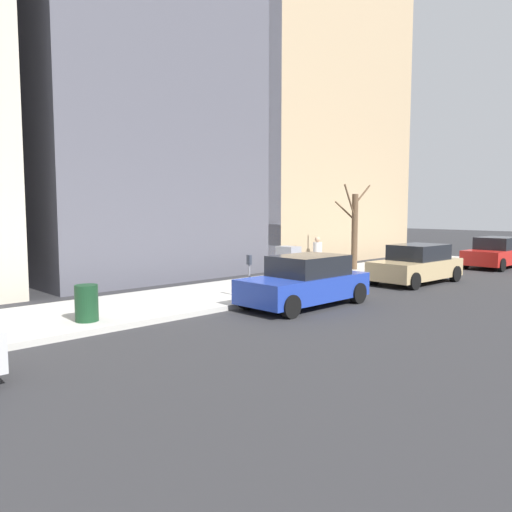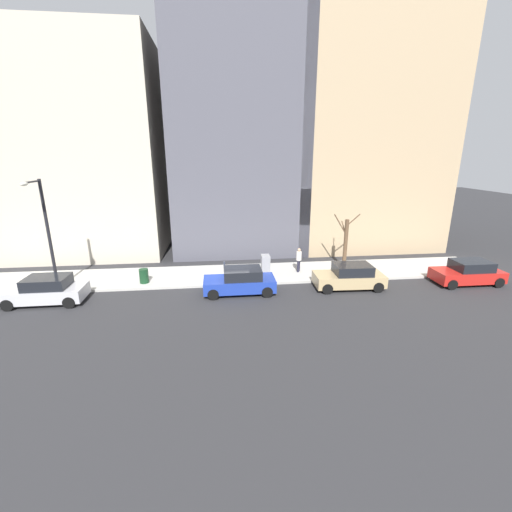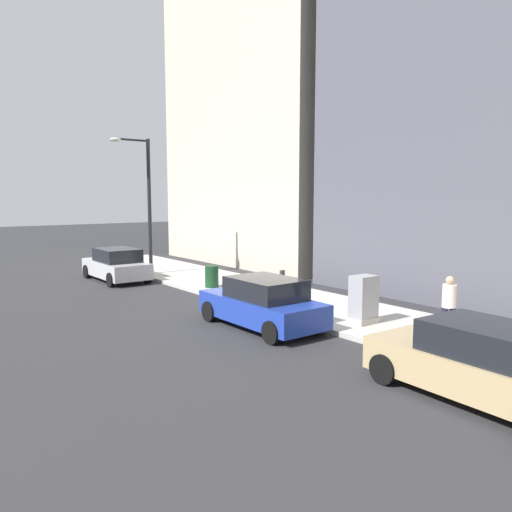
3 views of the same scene
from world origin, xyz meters
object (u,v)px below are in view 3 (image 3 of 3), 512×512
at_px(parked_car_tan, 480,363).
at_px(streetlamp, 144,194).
at_px(parked_car_silver, 116,265).
at_px(office_tower_right, 307,129).
at_px(utility_box, 363,300).
at_px(pedestrian_near_meter, 449,303).
at_px(parked_car_blue, 262,303).
at_px(parking_meter, 282,286).
at_px(trash_bin, 212,276).

distance_m(parked_car_tan, streetlamp, 18.07).
height_order(parked_car_silver, office_tower_right, office_tower_right).
xyz_separation_m(utility_box, pedestrian_near_meter, (0.61, -2.40, 0.24)).
bearing_deg(parked_car_blue, parked_car_tan, -89.81).
xyz_separation_m(streetlamp, office_tower_right, (11.69, 1.18, 4.14)).
relative_size(parked_car_silver, streetlamp, 0.65).
bearing_deg(parking_meter, parked_car_blue, -149.77).
distance_m(parked_car_blue, office_tower_right, 19.31).
xyz_separation_m(parking_meter, streetlamp, (-0.17, 10.09, 3.04)).
distance_m(parked_car_blue, parked_car_silver, 10.79).
relative_size(streetlamp, pedestrian_near_meter, 3.92).
bearing_deg(pedestrian_near_meter, office_tower_right, -95.88).
height_order(parked_car_silver, streetlamp, streetlamp).
xyz_separation_m(parking_meter, pedestrian_near_meter, (1.46, -5.13, 0.11)).
bearing_deg(office_tower_right, parked_car_blue, -137.01).
bearing_deg(parked_car_tan, parked_car_silver, 92.95).
bearing_deg(parking_meter, trash_bin, 84.92).
bearing_deg(office_tower_right, parked_car_silver, -174.10).
relative_size(parked_car_tan, trash_bin, 4.74).
bearing_deg(parked_car_tan, utility_box, 66.55).
bearing_deg(streetlamp, office_tower_right, 5.75).
bearing_deg(pedestrian_near_meter, utility_box, -50.06).
bearing_deg(streetlamp, utility_box, -85.46).
relative_size(parked_car_silver, parking_meter, 3.11).
xyz_separation_m(pedestrian_near_meter, office_tower_right, (10.06, 16.40, 7.07)).
bearing_deg(parked_car_silver, streetlamp, 7.08).
bearing_deg(streetlamp, parked_car_tan, -94.30).
bearing_deg(parked_car_silver, parked_car_blue, -88.79).
relative_size(utility_box, trash_bin, 1.59).
bearing_deg(pedestrian_near_meter, trash_bin, -58.69).
xyz_separation_m(utility_box, office_tower_right, (10.67, 14.00, 7.31)).
relative_size(streetlamp, office_tower_right, 0.40).
relative_size(trash_bin, office_tower_right, 0.06).
bearing_deg(utility_box, pedestrian_near_meter, -75.70).
relative_size(parked_car_blue, pedestrian_near_meter, 2.53).
bearing_deg(office_tower_right, pedestrian_near_meter, -121.52).
xyz_separation_m(streetlamp, trash_bin, (0.62, -5.03, -3.42)).
distance_m(parking_meter, utility_box, 2.86).
bearing_deg(streetlamp, parked_car_silver, -172.99).
bearing_deg(parked_car_tan, pedestrian_near_meter, 42.34).
bearing_deg(streetlamp, parking_meter, -89.05).
relative_size(parked_car_blue, streetlamp, 0.65).
distance_m(parked_car_silver, utility_box, 12.89).
height_order(parking_meter, pedestrian_near_meter, pedestrian_near_meter).
distance_m(parked_car_silver, pedestrian_near_meter, 15.37).
bearing_deg(office_tower_right, utility_box, -127.31).
height_order(parked_car_silver, trash_bin, parked_car_silver).
distance_m(parked_car_blue, utility_box, 3.01).
relative_size(parked_car_silver, utility_box, 2.94).
distance_m(parking_meter, office_tower_right, 17.64).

